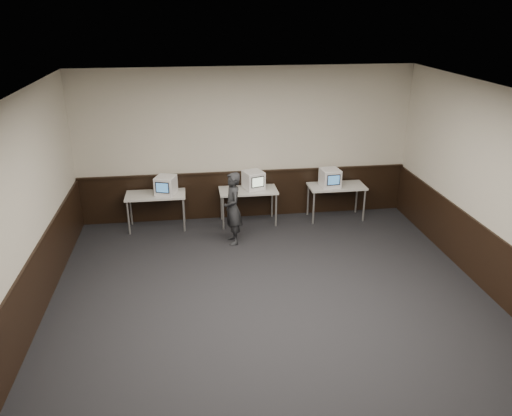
{
  "coord_description": "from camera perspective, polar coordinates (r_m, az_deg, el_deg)",
  "views": [
    {
      "loc": [
        -1.17,
        -6.07,
        4.31
      ],
      "look_at": [
        -0.11,
        1.6,
        1.15
      ],
      "focal_mm": 35.0,
      "sensor_mm": 36.0,
      "label": 1
    }
  ],
  "objects": [
    {
      "name": "floor",
      "position": [
        7.53,
        2.56,
        -12.71
      ],
      "size": [
        8.0,
        8.0,
        0.0
      ],
      "primitive_type": "plane",
      "color": "black",
      "rests_on": "ground"
    },
    {
      "name": "desk_right",
      "position": [
        10.77,
        9.19,
        2.21
      ],
      "size": [
        1.2,
        0.6,
        0.75
      ],
      "color": "beige",
      "rests_on": "ground"
    },
    {
      "name": "desk_center",
      "position": [
        10.39,
        -0.9,
        1.75
      ],
      "size": [
        1.2,
        0.6,
        0.75
      ],
      "color": "beige",
      "rests_on": "ground"
    },
    {
      "name": "wainscot_right",
      "position": [
        8.54,
        26.44,
        -6.83
      ],
      "size": [
        0.04,
        7.98,
        1.0
      ],
      "primitive_type": "cube",
      "color": "black",
      "rests_on": "right_wall"
    },
    {
      "name": "wainscot_rail",
      "position": [
        10.62,
        -1.15,
        4.15
      ],
      "size": [
        6.98,
        0.06,
        0.04
      ],
      "primitive_type": "cube",
      "color": "black",
      "rests_on": "wainscot_back"
    },
    {
      "name": "wainscot_back",
      "position": [
        10.81,
        -1.14,
        1.56
      ],
      "size": [
        6.98,
        0.04,
        1.0
      ],
      "primitive_type": "cube",
      "color": "black",
      "rests_on": "back_wall"
    },
    {
      "name": "emac_center",
      "position": [
        10.36,
        -0.29,
        3.21
      ],
      "size": [
        0.49,
        0.5,
        0.38
      ],
      "rotation": [
        0.0,
        0.0,
        0.32
      ],
      "color": "white",
      "rests_on": "desk_center"
    },
    {
      "name": "emac_right",
      "position": [
        10.6,
        8.47,
        3.43
      ],
      "size": [
        0.42,
        0.44,
        0.38
      ],
      "rotation": [
        0.0,
        0.0,
        0.09
      ],
      "color": "white",
      "rests_on": "desk_right"
    },
    {
      "name": "left_wall",
      "position": [
        7.04,
        -26.5,
        -2.9
      ],
      "size": [
        0.0,
        8.0,
        8.0
      ],
      "primitive_type": "plane",
      "rotation": [
        1.57,
        0.0,
        1.57
      ],
      "color": "beige",
      "rests_on": "ground"
    },
    {
      "name": "desk_left",
      "position": [
        10.35,
        -11.39,
        1.21
      ],
      "size": [
        1.2,
        0.6,
        0.75
      ],
      "color": "beige",
      "rests_on": "ground"
    },
    {
      "name": "wainscot_left",
      "position": [
        7.53,
        -24.92,
        -10.51
      ],
      "size": [
        0.04,
        7.98,
        1.0
      ],
      "primitive_type": "cube",
      "color": "black",
      "rests_on": "left_wall"
    },
    {
      "name": "person",
      "position": [
        9.51,
        -2.68,
        -0.05
      ],
      "size": [
        0.41,
        0.56,
        1.43
      ],
      "primitive_type": "imported",
      "rotation": [
        0.0,
        0.0,
        -1.43
      ],
      "color": "#222327",
      "rests_on": "ground"
    },
    {
      "name": "emac_left",
      "position": [
        10.22,
        -10.28,
        2.57
      ],
      "size": [
        0.48,
        0.49,
        0.38
      ],
      "rotation": [
        0.0,
        0.0,
        -0.32
      ],
      "color": "white",
      "rests_on": "desk_left"
    },
    {
      "name": "ceiling",
      "position": [
        6.28,
        3.07,
        12.0
      ],
      "size": [
        8.0,
        8.0,
        0.0
      ],
      "primitive_type": "plane",
      "rotation": [
        3.14,
        0.0,
        0.0
      ],
      "color": "white",
      "rests_on": "back_wall"
    },
    {
      "name": "back_wall",
      "position": [
        10.49,
        -1.2,
        7.23
      ],
      "size": [
        7.0,
        0.0,
        7.0
      ],
      "primitive_type": "plane",
      "rotation": [
        1.57,
        0.0,
        0.0
      ],
      "color": "beige",
      "rests_on": "ground"
    }
  ]
}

